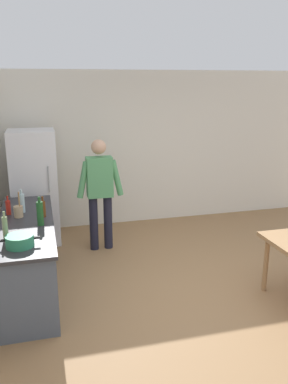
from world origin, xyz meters
name	(u,v)px	position (x,y,z in m)	size (l,w,h in m)	color
ground_plane	(206,301)	(0.00, 0.00, 0.00)	(14.00, 14.00, 0.00)	#936D47
wall_back	(142,148)	(0.00, 3.00, 1.35)	(6.40, 0.12, 2.70)	silver
kitchen_counter	(29,256)	(-2.00, 0.80, 0.45)	(0.64, 2.20, 0.90)	#4C5666
refrigerator	(35,188)	(-1.90, 2.40, 0.90)	(0.70, 0.67, 1.80)	white
person	(100,188)	(-0.95, 1.85, 0.98)	(0.70, 0.22, 1.70)	#1E1E2D
cooking_pot	(20,241)	(-2.04, 0.04, 0.96)	(0.40, 0.28, 0.12)	#2D845B
utensil_jar	(18,211)	(-2.08, 0.99, 0.98)	(0.11, 0.11, 0.32)	tan
bottle_water_clear	(22,203)	(-2.04, 1.17, 1.03)	(0.07, 0.07, 0.30)	silver
bottle_sauce_red	(8,207)	(-2.21, 1.13, 1.00)	(0.06, 0.06, 0.24)	#B22319
bottle_vinegar_tall	(5,228)	(-2.18, 0.25, 1.04)	(0.06, 0.06, 0.32)	gray
bottle_wine_green	(40,213)	(-1.83, 0.63, 1.05)	(0.08, 0.08, 0.34)	#1E5123
bottle_beer_brown	(43,209)	(-1.79, 0.93, 1.01)	(0.06, 0.06, 0.26)	#5B3314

